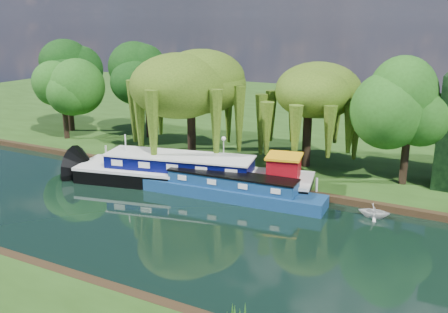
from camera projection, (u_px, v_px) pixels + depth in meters
The scene contains 15 objects.
ground at pixel (140, 215), 32.04m from camera, with size 120.00×120.00×0.00m, color black.
far_bank at pixel (310, 118), 60.86m from camera, with size 120.00×52.00×0.45m, color #203E11.
dutch_barge at pixel (194, 174), 37.30m from camera, with size 18.33×7.79×3.77m.
narrowboat at pixel (232, 189), 34.77m from camera, with size 13.32×3.13×1.92m.
red_dinghy at pixel (96, 172), 40.79m from camera, with size 2.15×3.02×0.62m, color maroon.
white_cruiser at pixel (374, 217), 31.70m from camera, with size 1.68×1.95×1.03m, color silver.
willow_left at pixel (191, 86), 40.64m from camera, with size 7.32×7.32×8.78m.
willow_right at pixel (309, 100), 39.47m from camera, with size 6.17×6.17×7.51m.
tree_far_left at pixel (63, 86), 48.71m from camera, with size 4.72×4.72×7.60m.
tree_far_back at pixel (67, 74), 51.86m from camera, with size 5.11×5.11×8.59m.
tree_far_mid at pixel (147, 78), 49.05m from camera, with size 5.26×5.26×8.60m.
tree_far_right at pixel (410, 110), 35.17m from camera, with size 4.84×4.84×7.93m.
lamppost at pixel (224, 144), 40.07m from camera, with size 0.36×0.36×2.56m.
mooring_posts at pixel (200, 166), 39.14m from camera, with size 19.16×0.16×1.00m.
reeds_near at pixel (160, 289), 22.36m from camera, with size 33.70×1.50×1.10m.
Camera 1 is at (18.73, -23.76, 12.43)m, focal length 40.00 mm.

